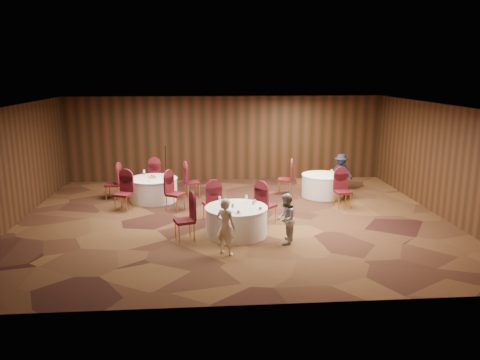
{
  "coord_description": "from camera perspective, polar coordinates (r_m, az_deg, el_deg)",
  "views": [
    {
      "loc": [
        -0.8,
        -12.66,
        4.13
      ],
      "look_at": [
        0.2,
        0.2,
        1.1
      ],
      "focal_mm": 35.0,
      "sensor_mm": 36.0,
      "label": 1
    }
  ],
  "objects": [
    {
      "name": "man_c",
      "position": [
        16.86,
        12.19,
        0.96
      ],
      "size": [
        0.95,
        0.83,
        1.28
      ],
      "primitive_type": "imported",
      "rotation": [
        0.0,
        0.0,
        5.75
      ],
      "color": "black",
      "rests_on": "ground"
    },
    {
      "name": "table_left",
      "position": [
        15.4,
        -10.52,
        -1.11
      ],
      "size": [
        1.56,
        1.56,
        0.74
      ],
      "color": "white",
      "rests_on": "ground"
    },
    {
      "name": "tabletop_left",
      "position": [
        15.3,
        -10.56,
        0.51
      ],
      "size": [
        0.86,
        0.88,
        0.22
      ],
      "color": "silver",
      "rests_on": "table_left"
    },
    {
      "name": "mic_stand",
      "position": [
        16.91,
        -8.98,
        0.45
      ],
      "size": [
        0.24,
        0.24,
        1.53
      ],
      "color": "black",
      "rests_on": "ground"
    },
    {
      "name": "room_shell",
      "position": [
        12.86,
        -0.82,
        3.53
      ],
      "size": [
        12.0,
        12.0,
        12.0
      ],
      "color": "silver",
      "rests_on": "ground"
    },
    {
      "name": "table_main",
      "position": [
        12.02,
        -0.45,
        -4.98
      ],
      "size": [
        1.6,
        1.6,
        0.74
      ],
      "color": "white",
      "rests_on": "ground"
    },
    {
      "name": "chairs_right",
      "position": [
        15.35,
        8.82,
        -0.61
      ],
      "size": [
        2.09,
        2.36,
        1.0
      ],
      "color": "#450D0E",
      "rests_on": "ground"
    },
    {
      "name": "tabletop_right",
      "position": [
        15.66,
        11.1,
        1.06
      ],
      "size": [
        0.08,
        0.08,
        0.22
      ],
      "color": "silver",
      "rests_on": "table_right"
    },
    {
      "name": "ground",
      "position": [
        13.34,
        -0.79,
        -4.82
      ],
      "size": [
        12.0,
        12.0,
        0.0
      ],
      "primitive_type": "plane",
      "color": "black",
      "rests_on": "ground"
    },
    {
      "name": "woman_b",
      "position": [
        11.39,
        5.57,
        -4.74
      ],
      "size": [
        0.66,
        0.74,
        1.26
      ],
      "primitive_type": "imported",
      "rotation": [
        0.0,
        0.0,
        4.36
      ],
      "color": "#A5A5AA",
      "rests_on": "ground"
    },
    {
      "name": "woman_a",
      "position": [
        10.68,
        -1.75,
        -5.7
      ],
      "size": [
        0.58,
        0.54,
        1.34
      ],
      "primitive_type": "imported",
      "rotation": [
        0.0,
        0.0,
        2.55
      ],
      "color": "white",
      "rests_on": "ground"
    },
    {
      "name": "table_right",
      "position": [
        15.91,
        10.06,
        -0.64
      ],
      "size": [
        1.42,
        1.42,
        0.74
      ],
      "color": "white",
      "rests_on": "ground"
    },
    {
      "name": "chairs_left",
      "position": [
        15.35,
        -10.61,
        -0.69
      ],
      "size": [
        3.19,
        3.13,
        1.0
      ],
      "color": "#450D0E",
      "rests_on": "ground"
    },
    {
      "name": "tabletop_main",
      "position": [
        11.8,
        0.25,
        -2.94
      ],
      "size": [
        1.1,
        1.11,
        0.22
      ],
      "color": "silver",
      "rests_on": "table_main"
    },
    {
      "name": "chairs_main",
      "position": [
        12.57,
        -2.21,
        -3.57
      ],
      "size": [
        2.9,
        2.15,
        1.0
      ],
      "color": "#450D0E",
      "rests_on": "ground"
    }
  ]
}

